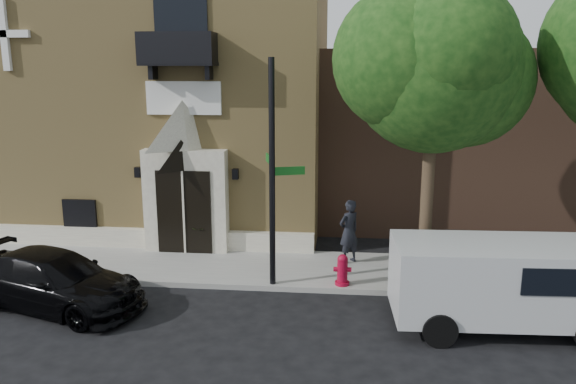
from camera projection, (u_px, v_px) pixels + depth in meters
name	position (u px, v px, depth m)	size (l,w,h in m)	color
ground	(197.00, 289.00, 15.08)	(120.00, 120.00, 0.00)	black
sidewalk	(243.00, 268.00, 16.42)	(42.00, 3.00, 0.15)	gray
church	(170.00, 97.00, 22.06)	(12.20, 11.01, 9.30)	tan
neighbour_building	(553.00, 135.00, 21.96)	(18.00, 8.00, 6.40)	brown
street_tree_left	(436.00, 65.00, 13.54)	(4.97, 4.38, 7.77)	#38281C
black_sedan	(54.00, 280.00, 13.81)	(1.94, 4.77, 1.38)	black
cargo_van	(513.00, 282.00, 12.56)	(5.05, 2.27, 2.02)	#BCBFC1
street_sign	(273.00, 174.00, 14.41)	(1.10, 0.91, 5.92)	black
fire_hydrant	(342.00, 270.00, 14.88)	(0.48, 0.38, 0.84)	maroon
dumpster	(488.00, 261.00, 14.81)	(2.05, 1.18, 1.33)	#0F3A16
planter	(198.00, 238.00, 17.63)	(0.73, 0.63, 0.81)	#4C682E
pedestrian_near	(349.00, 231.00, 16.48)	(0.69, 0.45, 1.90)	black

